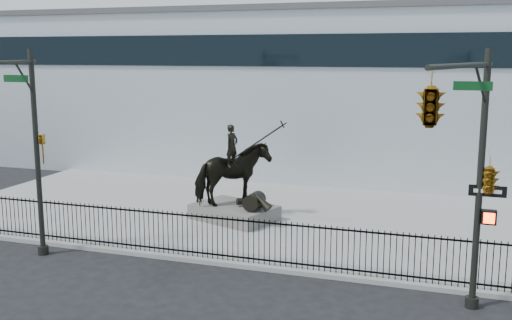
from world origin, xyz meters
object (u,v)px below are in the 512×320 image
(statue_plinth, at_px, (234,212))
(traffic_signal_left, at_px, (26,143))
(equestrian_statue, at_px, (235,175))
(traffic_signal_right, at_px, (462,143))

(statue_plinth, xyz_separation_m, traffic_signal_left, (-4.68, -6.55, 3.58))
(statue_plinth, distance_m, traffic_signal_left, 8.81)
(statue_plinth, xyz_separation_m, equestrian_statue, (0.06, -0.02, 1.56))
(traffic_signal_left, bearing_deg, statue_plinth, 54.43)
(traffic_signal_right, bearing_deg, statue_plinth, 137.11)
(statue_plinth, distance_m, equestrian_statue, 1.56)
(statue_plinth, relative_size, traffic_signal_left, 0.46)
(statue_plinth, height_order, equestrian_statue, equestrian_statue)
(statue_plinth, distance_m, traffic_signal_right, 12.45)
(traffic_signal_right, bearing_deg, traffic_signal_left, 174.04)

